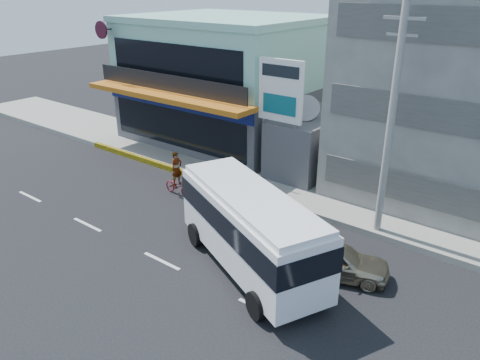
# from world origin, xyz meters

# --- Properties ---
(ground) EXTENTS (120.00, 120.00, 0.00)m
(ground) POSITION_xyz_m (0.00, 0.00, 0.00)
(ground) COLOR black
(ground) RESTS_ON ground
(sidewalk) EXTENTS (70.00, 5.00, 0.30)m
(sidewalk) POSITION_xyz_m (5.00, 9.50, 0.15)
(sidewalk) COLOR gray
(sidewalk) RESTS_ON ground
(shop_building) EXTENTS (12.40, 11.70, 8.00)m
(shop_building) POSITION_xyz_m (-8.00, 13.95, 4.00)
(shop_building) COLOR #403F44
(shop_building) RESTS_ON ground
(gap_structure) EXTENTS (3.00, 6.00, 3.50)m
(gap_structure) POSITION_xyz_m (0.00, 12.00, 1.75)
(gap_structure) COLOR #403F44
(gap_structure) RESTS_ON ground
(satellite_dish) EXTENTS (1.50, 1.50, 0.15)m
(satellite_dish) POSITION_xyz_m (0.00, 11.00, 3.58)
(satellite_dish) COLOR slate
(satellite_dish) RESTS_ON gap_structure
(billboard) EXTENTS (2.60, 0.18, 6.90)m
(billboard) POSITION_xyz_m (-0.50, 9.20, 4.93)
(billboard) COLOR gray
(billboard) RESTS_ON ground
(utility_pole_near) EXTENTS (1.60, 0.30, 10.00)m
(utility_pole_near) POSITION_xyz_m (6.00, 7.40, 5.15)
(utility_pole_near) COLOR #999993
(utility_pole_near) RESTS_ON ground
(minibus) EXTENTS (8.15, 5.55, 3.27)m
(minibus) POSITION_xyz_m (3.14, 1.79, 1.95)
(minibus) COLOR white
(minibus) RESTS_ON ground
(sedan) EXTENTS (4.29, 2.83, 1.36)m
(sedan) POSITION_xyz_m (5.99, 3.45, 0.68)
(sedan) COLOR tan
(sedan) RESTS_ON ground
(motorcycle_rider) EXTENTS (1.92, 0.80, 2.40)m
(motorcycle_rider) POSITION_xyz_m (-4.00, 4.96, 0.79)
(motorcycle_rider) COLOR maroon
(motorcycle_rider) RESTS_ON ground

